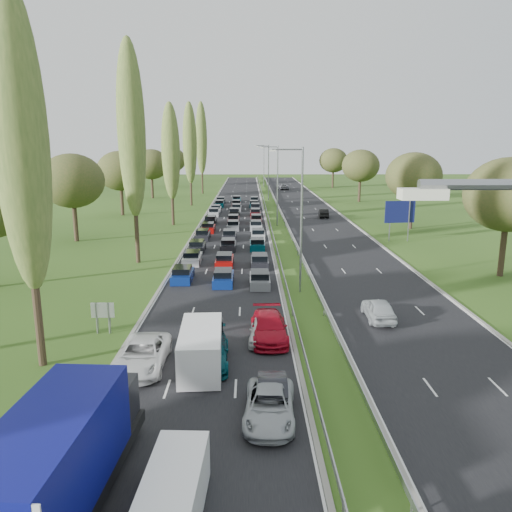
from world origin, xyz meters
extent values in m
plane|color=#2C4B17|center=(4.50, 80.00, 0.00)|extent=(260.00, 260.00, 0.00)
cube|color=black|center=(-2.25, 82.50, 0.00)|extent=(10.50, 215.00, 0.04)
cube|color=black|center=(11.25, 82.50, 0.00)|extent=(10.50, 215.00, 0.04)
cube|color=gray|center=(3.35, 82.50, 0.55)|extent=(0.06, 215.00, 0.32)
cube|color=gray|center=(5.65, 82.50, 0.55)|extent=(0.06, 215.00, 0.32)
cylinder|color=gray|center=(4.50, 43.00, 6.00)|extent=(0.18, 0.18, 12.00)
cylinder|color=gray|center=(4.50, 78.00, 6.00)|extent=(0.18, 0.18, 12.00)
cylinder|color=gray|center=(4.50, 113.00, 6.00)|extent=(0.18, 0.18, 12.00)
cylinder|color=gray|center=(4.50, 148.00, 6.00)|extent=(0.18, 0.18, 12.00)
cylinder|color=#2D2116|center=(-11.50, 29.00, 3.60)|extent=(0.44, 0.44, 7.20)
ellipsoid|color=#4D662B|center=(-11.50, 29.00, 12.40)|extent=(2.80, 2.80, 16.00)
cylinder|color=#2D2116|center=(-11.50, 54.00, 3.96)|extent=(0.44, 0.44, 7.92)
ellipsoid|color=#4D662B|center=(-11.50, 54.00, 13.64)|extent=(2.80, 2.80, 17.60)
cylinder|color=#2D2116|center=(-11.50, 79.00, 3.24)|extent=(0.44, 0.44, 6.48)
ellipsoid|color=#4D662B|center=(-11.50, 79.00, 11.16)|extent=(2.80, 2.80, 14.40)
cylinder|color=#2D2116|center=(-11.50, 104.00, 3.60)|extent=(0.44, 0.44, 7.20)
ellipsoid|color=#4D662B|center=(-11.50, 104.00, 12.40)|extent=(2.80, 2.80, 16.00)
cylinder|color=#2D2116|center=(-11.50, 129.00, 3.96)|extent=(0.44, 0.44, 7.92)
ellipsoid|color=#4D662B|center=(-11.50, 129.00, 13.64)|extent=(2.80, 2.80, 17.60)
cylinder|color=#2D2116|center=(-22.00, 66.00, 2.42)|extent=(0.56, 0.56, 4.84)
ellipsoid|color=#38471E|center=(-22.00, 66.00, 7.70)|extent=(8.00, 8.00, 6.80)
cylinder|color=#2D2116|center=(-22.00, 90.00, 2.42)|extent=(0.56, 0.56, 4.84)
ellipsoid|color=#38471E|center=(-22.00, 90.00, 7.70)|extent=(8.00, 8.00, 6.80)
cylinder|color=#2D2116|center=(-22.00, 118.00, 2.42)|extent=(0.56, 0.56, 4.84)
ellipsoid|color=#38471E|center=(-22.00, 118.00, 7.70)|extent=(8.00, 8.00, 6.80)
cylinder|color=#2D2116|center=(-22.00, 150.00, 2.42)|extent=(0.56, 0.56, 4.84)
ellipsoid|color=#38471E|center=(-22.00, 150.00, 7.70)|extent=(8.00, 8.00, 6.80)
cylinder|color=#2D2116|center=(24.00, 48.00, 2.42)|extent=(0.56, 0.56, 4.84)
ellipsoid|color=#38471E|center=(24.00, 48.00, 7.70)|extent=(8.00, 8.00, 6.80)
cylinder|color=#2D2116|center=(24.00, 75.00, 2.42)|extent=(0.56, 0.56, 4.84)
ellipsoid|color=#38471E|center=(24.00, 75.00, 7.70)|extent=(8.00, 8.00, 6.80)
cylinder|color=#2D2116|center=(24.00, 110.00, 2.42)|extent=(0.56, 0.56, 4.84)
ellipsoid|color=#38471E|center=(24.00, 110.00, 7.70)|extent=(8.00, 8.00, 6.80)
cylinder|color=#2D2116|center=(24.00, 145.00, 2.42)|extent=(0.56, 0.56, 4.84)
ellipsoid|color=#38471E|center=(24.00, 145.00, 7.70)|extent=(8.00, 8.00, 6.80)
cube|color=navy|center=(-5.86, 46.70, 0.44)|extent=(1.75, 4.00, 0.80)
cube|color=silver|center=(-5.74, 53.48, 0.44)|extent=(1.75, 4.00, 0.80)
cube|color=black|center=(-5.82, 59.33, 0.44)|extent=(1.75, 4.00, 0.80)
cube|color=black|center=(-5.86, 67.01, 0.44)|extent=(1.75, 4.00, 0.80)
cube|color=#A50C0A|center=(-5.57, 72.58, 0.44)|extent=(1.75, 4.00, 0.80)
cube|color=black|center=(-5.77, 79.51, 0.44)|extent=(1.75, 4.00, 0.80)
cube|color=#B2B7BC|center=(-5.87, 88.81, 0.44)|extent=(1.75, 4.00, 0.80)
cube|color=silver|center=(-5.84, 93.52, 0.44)|extent=(1.75, 4.00, 0.80)
cube|color=#053F4C|center=(-5.64, 101.60, 0.44)|extent=(1.75, 4.00, 0.80)
cube|color=black|center=(-5.75, 107.55, 0.44)|extent=(1.75, 4.00, 0.80)
cube|color=navy|center=(-2.09, 45.52, 0.44)|extent=(1.75, 4.00, 0.80)
cube|color=#A50C0A|center=(-2.31, 52.23, 0.44)|extent=(1.75, 4.00, 0.80)
cube|color=black|center=(-2.24, 60.24, 0.44)|extent=(1.75, 4.00, 0.80)
cube|color=black|center=(-2.35, 66.68, 0.44)|extent=(1.75, 4.00, 0.80)
cube|color=slate|center=(-2.10, 74.53, 0.44)|extent=(1.75, 4.00, 0.80)
cube|color=#590F14|center=(-2.25, 80.66, 0.44)|extent=(1.75, 4.00, 0.80)
cube|color=black|center=(-2.36, 88.85, 0.44)|extent=(1.75, 4.00, 0.80)
cube|color=slate|center=(-2.12, 95.14, 0.44)|extent=(1.75, 4.00, 0.80)
cube|color=#590F14|center=(-2.31, 101.62, 0.44)|extent=(1.75, 4.00, 0.80)
cube|color=#053F4C|center=(-2.43, 109.79, 0.44)|extent=(1.75, 4.00, 0.80)
cube|color=slate|center=(1.13, 44.93, 0.44)|extent=(1.75, 4.00, 0.80)
cube|color=black|center=(1.26, 51.85, 0.44)|extent=(1.75, 4.00, 0.80)
cube|color=#053F4C|center=(1.17, 60.57, 0.44)|extent=(1.75, 4.00, 0.80)
cube|color=silver|center=(1.37, 67.07, 0.44)|extent=(1.75, 4.00, 0.80)
cube|color=#B2B7BC|center=(1.21, 74.52, 0.44)|extent=(1.75, 4.00, 0.80)
cube|color=#590F14|center=(1.32, 80.84, 0.44)|extent=(1.75, 4.00, 0.80)
cube|color=#590F14|center=(1.29, 88.33, 0.44)|extent=(1.75, 4.00, 0.80)
cube|color=black|center=(1.40, 95.93, 0.44)|extent=(1.75, 4.00, 0.80)
cube|color=#053F4C|center=(1.18, 100.69, 0.44)|extent=(1.75, 4.00, 0.80)
cube|color=black|center=(1.32, 107.83, 0.44)|extent=(1.75, 4.00, 0.80)
imported|color=silver|center=(-5.74, 28.53, 0.80)|extent=(2.59, 5.61, 1.56)
imported|color=#05414B|center=(-2.02, 29.01, 0.77)|extent=(2.33, 5.25, 1.50)
imported|color=black|center=(1.31, 24.09, 0.68)|extent=(1.46, 4.04, 1.33)
imported|color=#A7ACB1|center=(1.11, 23.07, 0.70)|extent=(2.56, 5.02, 1.36)
imported|color=#AA0A1C|center=(1.47, 32.61, 0.81)|extent=(2.36, 5.50, 1.58)
imported|color=silver|center=(1.07, 32.34, 0.72)|extent=(1.98, 4.24, 1.41)
imported|color=#A6ADB0|center=(9.39, 36.16, 0.79)|extent=(1.89, 4.54, 1.54)
imported|color=black|center=(12.88, 86.74, 0.73)|extent=(1.76, 4.42, 1.43)
imported|color=gray|center=(9.56, 140.42, 0.80)|extent=(3.07, 5.83, 1.56)
cube|color=black|center=(-5.96, 17.59, 0.72)|extent=(2.60, 9.76, 0.50)
cube|color=navy|center=(-5.96, 16.40, 2.68)|extent=(2.71, 7.38, 2.92)
cube|color=black|center=(-5.96, 21.28, 1.57)|extent=(2.65, 2.39, 2.20)
cylinder|color=black|center=(-5.96, 21.27, 0.52)|extent=(2.28, 1.00, 1.00)
cube|color=white|center=(-2.28, 16.97, 0.97)|extent=(1.81, 4.52, 1.81)
cube|color=black|center=(-2.28, 18.96, 0.88)|extent=(1.76, 0.72, 1.45)
cylinder|color=black|center=(-3.05, 18.42, 0.33)|extent=(0.23, 0.61, 0.61)
cube|color=white|center=(-2.46, 28.38, 1.19)|extent=(2.24, 5.59, 2.24)
cube|color=black|center=(-2.46, 30.83, 1.08)|extent=(2.18, 0.89, 1.79)
cylinder|color=black|center=(-3.41, 30.16, 0.40)|extent=(0.28, 0.76, 0.76)
cylinder|color=black|center=(-1.51, 26.59, 0.40)|extent=(0.28, 0.76, 0.76)
cylinder|color=gray|center=(-9.80, 33.79, 1.05)|extent=(0.16, 0.16, 2.10)
cylinder|color=gray|center=(-9.00, 33.79, 1.05)|extent=(0.16, 0.16, 2.10)
cube|color=white|center=(-9.40, 33.79, 1.60)|extent=(1.50, 0.11, 1.00)
cylinder|color=gray|center=(18.20, 65.34, 2.60)|extent=(0.16, 0.16, 5.20)
cylinder|color=gray|center=(20.60, 65.34, 2.60)|extent=(0.16, 0.16, 5.20)
cube|color=#12164E|center=(19.40, 65.34, 3.80)|extent=(3.97, 0.66, 2.80)
camera|label=1|loc=(0.22, 2.62, 12.23)|focal=35.00mm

